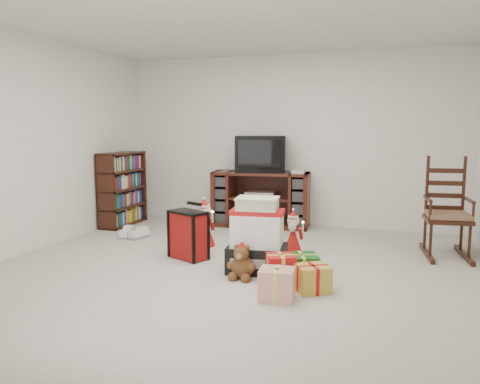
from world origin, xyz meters
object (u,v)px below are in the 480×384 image
tv_stand (261,199)px  sneaker_pair (133,234)px  gift_pile (257,240)px  gift_cluster (289,271)px  crt_television (260,154)px  teddy_bear (242,264)px  bookshelf (123,190)px  red_suitcase (188,235)px  mrs_claus_figurine (205,230)px  santa_figurine (293,239)px  rocking_chair (447,221)px

tv_stand → sneaker_pair: bearing=-142.7°
gift_pile → tv_stand: bearing=97.7°
gift_cluster → crt_television: size_ratio=1.15×
tv_stand → teddy_bear: size_ratio=4.40×
bookshelf → red_suitcase: bookshelf is taller
bookshelf → mrs_claus_figurine: 1.98m
tv_stand → sneaker_pair: tv_stand is taller
bookshelf → crt_television: size_ratio=1.34×
teddy_bear → santa_figurine: size_ratio=0.61×
gift_cluster → crt_television: crt_television is taller
mrs_claus_figurine → santa_figurine: bearing=-0.2°
tv_stand → santa_figurine: (0.81, -1.51, -0.20)m
gift_pile → mrs_claus_figurine: (-0.84, 0.63, -0.09)m
tv_stand → teddy_bear: tv_stand is taller
red_suitcase → gift_cluster: bearing=1.1°
bookshelf → crt_television: bearing=16.8°
gift_pile → santa_figurine: gift_pile is taller
tv_stand → mrs_claus_figurine: 1.54m
santa_figurine → rocking_chair: bearing=21.3°
crt_television → mrs_claus_figurine: bearing=-112.7°
gift_pile → santa_figurine: 0.67m
red_suitcase → tv_stand: bearing=106.0°
red_suitcase → teddy_bear: bearing=-7.0°
santa_figurine → sneaker_pair: 2.22m
santa_figurine → gift_cluster: 0.99m
tv_stand → gift_pile: (0.58, -2.13, -0.08)m
teddy_bear → rocking_chair: bearing=38.6°
gift_pile → gift_cluster: (0.41, -0.35, -0.18)m
rocking_chair → bookshelf: bearing=169.5°
mrs_claus_figurine → bookshelf: bearing=151.4°
gift_cluster → sneaker_pair: bearing=153.1°
sneaker_pair → rocking_chair: bearing=5.3°
crt_television → teddy_bear: bearing=-91.4°
sneaker_pair → crt_television: bearing=42.7°
tv_stand → red_suitcase: size_ratio=2.30×
sneaker_pair → gift_pile: bearing=-24.3°
tv_stand → rocking_chair: (2.44, -0.87, -0.00)m
bookshelf → teddy_bear: 3.12m
tv_stand → gift_cluster: bearing=-73.3°
teddy_bear → sneaker_pair: bearing=149.0°
bookshelf → rocking_chair: rocking_chair is taller
teddy_bear → mrs_claus_figurine: 1.20m
bookshelf → rocking_chair: bearing=-4.0°
rocking_chair → gift_pile: rocking_chair is taller
sneaker_pair → gift_cluster: bearing=-27.6°
red_suitcase → crt_television: crt_television is taller
gift_pile → santa_figurine: size_ratio=1.36×
mrs_claus_figurine → sneaker_pair: bearing=168.3°
gift_pile → gift_cluster: 0.57m
santa_figurine → crt_television: (-0.83, 1.53, 0.86)m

